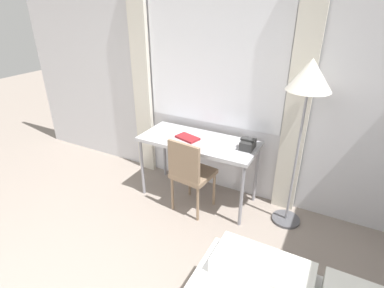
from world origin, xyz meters
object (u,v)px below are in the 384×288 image
object	(u,v)px
desk_chair	(190,171)
book	(187,138)
desk	(198,145)
telephone	(248,144)
standing_lamp	(309,86)

from	to	relation	value
desk_chair	book	xyz separation A→B (m)	(-0.16, 0.24, 0.27)
desk	telephone	bearing A→B (deg)	5.16
standing_lamp	desk	bearing A→B (deg)	-177.04
book	desk_chair	bearing A→B (deg)	-56.14
telephone	book	bearing A→B (deg)	-173.25
standing_lamp	book	world-z (taller)	standing_lamp
telephone	standing_lamp	bearing A→B (deg)	0.49
telephone	desk	bearing A→B (deg)	-174.84
desk_chair	standing_lamp	world-z (taller)	standing_lamp
desk_chair	telephone	size ratio (longest dim) A/B	4.79
standing_lamp	telephone	xyz separation A→B (m)	(-0.49, -0.00, -0.67)
desk	telephone	size ratio (longest dim) A/B	7.17
desk	desk_chair	size ratio (longest dim) A/B	1.50
desk_chair	telephone	world-z (taller)	desk_chair
desk_chair	book	world-z (taller)	desk_chair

